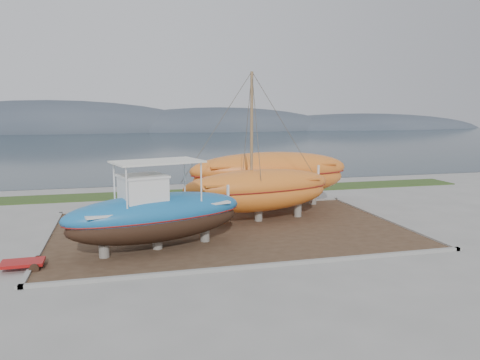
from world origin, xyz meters
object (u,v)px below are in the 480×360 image
object	(u,v)px
orange_sailboat	(259,148)
orange_bare_hull	(270,180)
white_dinghy	(113,220)
blue_caique	(156,205)
red_trailer	(23,266)

from	to	relation	value
orange_sailboat	orange_bare_hull	world-z (taller)	orange_sailboat
white_dinghy	blue_caique	bearing A→B (deg)	-56.62
orange_sailboat	blue_caique	bearing A→B (deg)	-156.19
red_trailer	white_dinghy	bearing A→B (deg)	52.78
orange_bare_hull	red_trailer	bearing A→B (deg)	-148.22
blue_caique	white_dinghy	xyz separation A→B (m)	(-1.96, 3.42, -1.34)
orange_sailboat	orange_bare_hull	distance (m)	4.66
blue_caique	red_trailer	size ratio (longest dim) A/B	3.43
white_dinghy	orange_sailboat	world-z (taller)	orange_sailboat
blue_caique	orange_bare_hull	size ratio (longest dim) A/B	0.79
orange_bare_hull	red_trailer	size ratio (longest dim) A/B	4.35
orange_sailboat	red_trailer	bearing A→B (deg)	-164.92
orange_sailboat	orange_bare_hull	xyz separation A→B (m)	(1.85, 3.54, -2.41)
white_dinghy	red_trailer	size ratio (longest dim) A/B	1.81
blue_caique	red_trailer	bearing A→B (deg)	177.31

